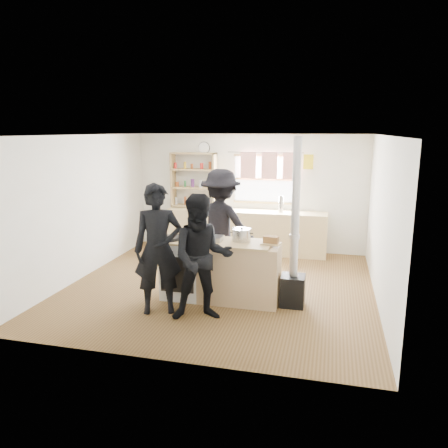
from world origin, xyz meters
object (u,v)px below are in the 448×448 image
Objects in this scene: stockpot_counter at (241,235)px; person_far at (221,225)px; bread_board at (271,241)px; roast_tray at (211,238)px; flue_heater at (294,263)px; skillet_greens at (170,238)px; person_near_right at (202,258)px; thermos at (281,204)px; person_near_left at (158,249)px; stockpot_stove at (190,233)px; cooking_island at (220,270)px.

stockpot_counter is 1.01m from person_far.
bread_board is 0.16× the size of person_far.
flue_heater is at bearing 0.65° from roast_tray.
person_near_right is (0.71, -0.65, -0.08)m from skillet_greens.
person_near_right is at bearing -146.75° from flue_heater.
flue_heater is 1.66m from person_far.
thermos is at bearing 84.02° from stockpot_counter.
person_near_left is at bearing -156.05° from bread_board.
stockpot_counter is 0.16× the size of person_near_right.
stockpot_stove is 0.12× the size of person_near_right.
roast_tray is 0.19× the size of person_far.
person_near_left is at bearing -138.06° from cooking_island.
stockpot_counter reaches higher than roast_tray.
person_near_left reaches higher than stockpot_counter.
stockpot_counter is at bearing 17.31° from cooking_island.
stockpot_counter is 1.29m from person_near_left.
stockpot_counter is 0.12× the size of flue_heater.
cooking_island is 0.65m from stockpot_counter.
flue_heater is at bearing -5.17° from stockpot_counter.
flue_heater is (0.34, 0.01, -0.32)m from bread_board.
skillet_greens is 2.14× the size of stockpot_stove.
person_far reaches higher than thermos.
roast_tray is 0.21× the size of person_near_right.
stockpot_counter is at bearing 174.83° from flue_heater.
person_near_left is 1.06× the size of person_near_right.
cooking_island is 9.56× the size of stockpot_stove.
thermos reaches higher than stockpot_stove.
person_near_right is at bearing -62.08° from stockpot_stove.
skillet_greens is at bearing -147.61° from stockpot_stove.
person_near_left is at bearing -111.09° from thermos.
person_near_right is 0.91× the size of person_far.
bread_board is at bearing 0.00° from roast_tray.
stockpot_stove is at bearing 98.81° from person_near_right.
person_near_right is at bearing -42.35° from skillet_greens.
person_far reaches higher than roast_tray.
flue_heater is at bearing 1.21° from cooking_island.
thermos is at bearing 68.00° from stockpot_stove.
stockpot_stove is at bearing 169.15° from roast_tray.
cooking_island is at bearing 7.16° from skillet_greens.
skillet_greens is 0.25× the size of person_near_right.
flue_heater is at bearing 2.38° from bread_board.
person_near_right reaches higher than skillet_greens.
thermos reaches higher than stockpot_counter.
cooking_island is 0.93m from bread_board.
stockpot_stove is at bearing 171.17° from cooking_island.
roast_tray is (0.63, 0.11, 0.01)m from skillet_greens.
thermos is 1.15× the size of stockpot_counter.
skillet_greens is 0.24× the size of person_near_left.
skillet_greens is at bearing -170.42° from roast_tray.
person_near_left is (-0.59, -0.67, -0.04)m from roast_tray.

